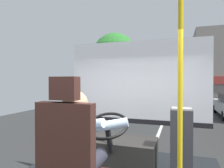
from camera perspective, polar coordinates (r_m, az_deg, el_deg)
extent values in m
cube|color=#2F2F2F|center=(10.92, 14.70, -9.97)|extent=(18.00, 44.00, 0.05)
cube|color=silver|center=(10.92, 14.71, -9.82)|extent=(0.12, 39.60, 0.00)
cube|color=#381E19|center=(1.65, -13.35, -16.65)|extent=(0.48, 0.10, 0.66)
cube|color=#381E19|center=(1.57, -13.42, -1.20)|extent=(0.22, 0.10, 0.18)
cylinder|color=#282833|center=(1.95, -5.75, -21.70)|extent=(0.15, 0.43, 0.15)
cylinder|color=#282833|center=(2.03, -10.71, -20.83)|extent=(0.15, 0.43, 0.15)
cylinder|color=silver|center=(1.80, -10.52, -17.26)|extent=(0.33, 0.33, 0.53)
cube|color=black|center=(1.93, -7.98, -14.05)|extent=(0.06, 0.01, 0.33)
sphere|color=tan|center=(1.72, -10.56, -5.62)|extent=(0.22, 0.22, 0.22)
cylinder|color=silver|center=(1.97, -3.89, -12.16)|extent=(0.58, 0.20, 0.20)
cylinder|color=silver|center=(2.05, -9.22, -11.62)|extent=(0.58, 0.20, 0.20)
cube|color=#282623|center=(3.03, 1.59, -19.04)|extent=(1.10, 0.56, 0.40)
cylinder|color=black|center=(2.61, -0.85, -15.32)|extent=(0.07, 0.23, 0.40)
torus|color=black|center=(2.48, -1.51, -11.71)|extent=(0.54, 0.51, 0.26)
cylinder|color=black|center=(2.48, -1.51, -11.71)|extent=(0.15, 0.15, 0.09)
cylinder|color=gold|center=(1.87, 18.96, -5.91)|extent=(0.04, 0.04, 2.03)
cube|color=#333338|center=(2.70, 19.25, -16.24)|extent=(0.26, 0.22, 0.88)
cube|color=#9E9993|center=(2.60, 19.31, -6.68)|extent=(0.23, 0.20, 0.02)
cube|color=silver|center=(3.59, 6.91, 1.18)|extent=(2.50, 0.01, 1.40)
cube|color=black|center=(3.67, 6.89, -10.46)|extent=(2.50, 0.08, 0.08)
cylinder|color=#4C3828|center=(12.29, 0.74, -2.23)|extent=(0.26, 0.26, 2.71)
sphere|color=#2E792D|center=(12.37, 0.74, 8.20)|extent=(2.73, 2.73, 2.73)
cylinder|color=black|center=(14.33, 27.33, -6.33)|extent=(0.14, 0.49, 0.49)
cylinder|color=black|center=(11.71, 29.33, -7.98)|extent=(0.14, 0.49, 0.49)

